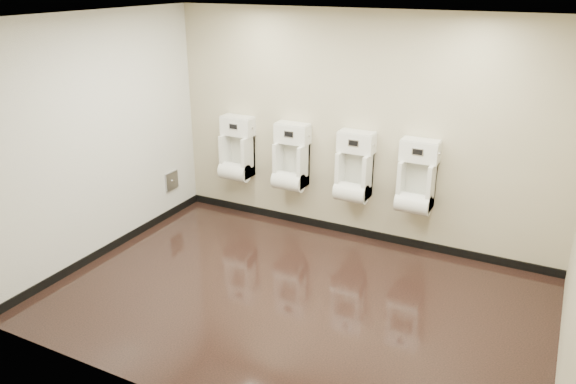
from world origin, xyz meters
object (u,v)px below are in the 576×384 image
(access_panel, at_px, (172,181))
(urinal_3, at_px, (416,182))
(urinal_2, at_px, (354,172))
(urinal_0, at_px, (237,153))
(urinal_1, at_px, (291,162))

(access_panel, bearing_deg, urinal_3, 6.98)
(urinal_2, relative_size, urinal_3, 1.00)
(access_panel, distance_m, urinal_0, 1.00)
(urinal_0, relative_size, urinal_2, 1.00)
(access_panel, xyz_separation_m, urinal_3, (3.27, 0.40, 0.40))
(access_panel, bearing_deg, urinal_1, 13.74)
(urinal_2, distance_m, urinal_3, 0.77)
(access_panel, xyz_separation_m, urinal_0, (0.82, 0.40, 0.40))
(access_panel, distance_m, urinal_3, 3.32)
(urinal_0, distance_m, urinal_1, 0.82)
(urinal_0, xyz_separation_m, urinal_1, (0.82, 0.00, 0.00))
(access_panel, distance_m, urinal_1, 1.73)
(urinal_3, bearing_deg, urinal_0, 180.00)
(urinal_0, distance_m, urinal_2, 1.68)
(urinal_0, height_order, urinal_2, same)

